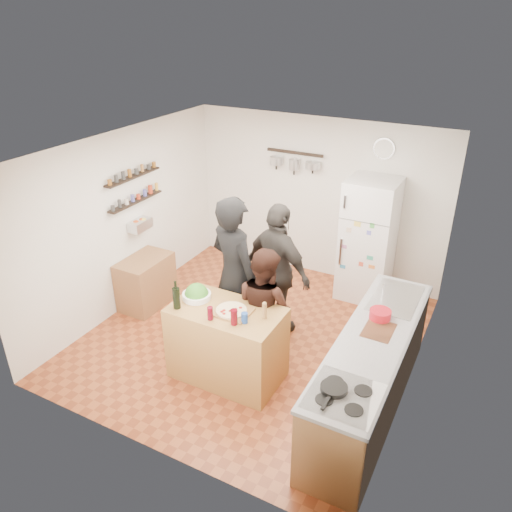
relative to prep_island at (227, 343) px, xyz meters
The scene contains 26 objects.
room_shell 1.43m from the prep_island, 94.85° to the left, with size 4.20×4.20×4.20m.
prep_island is the anchor object (origin of this frame).
pizza_board 0.47m from the prep_island, 14.04° to the right, with size 0.42×0.34×0.02m, color brown.
pizza 0.49m from the prep_island, 14.04° to the right, with size 0.34×0.34×0.02m, color #CFBE88.
salad_bowl 0.65m from the prep_island, behind, with size 0.33×0.33×0.07m, color white.
wine_bottle 0.80m from the prep_island, 156.25° to the right, with size 0.08×0.08×0.25m, color black.
wine_glass_near 0.58m from the prep_island, 101.77° to the right, with size 0.06×0.06×0.15m, color #4E0613.
wine_glass_far 0.62m from the prep_island, 42.27° to the right, with size 0.07×0.07×0.18m, color #4F060F.
pepper_mill 0.70m from the prep_island, ahead, with size 0.05×0.05×0.16m, color olive.
salt_canister 0.61m from the prep_island, 21.80° to the right, with size 0.07×0.07×0.12m, color navy.
person_left 0.82m from the prep_island, 111.24° to the left, with size 0.73×0.48×2.01m, color black.
person_center 0.59m from the prep_island, 59.90° to the left, with size 0.74×0.58×1.52m, color black.
person_back 1.19m from the prep_island, 84.25° to the left, with size 1.05×0.44×1.80m, color #292624.
counter_run 1.62m from the prep_island, ahead, with size 0.63×2.63×0.90m, color #9E7042.
stove_top 1.80m from the prep_island, 23.66° to the right, with size 0.60×0.62×0.02m, color white.
skillet 1.72m from the prep_island, 24.38° to the right, with size 0.24×0.24×0.05m, color black.
sink 1.99m from the prep_island, 34.50° to the left, with size 0.50×0.80×0.03m, color silver.
cutting_board 1.71m from the prep_island, 13.75° to the left, with size 0.30×0.40×0.02m, color #965736.
red_bowl 1.74m from the prep_island, 21.65° to the left, with size 0.23×0.23×0.10m, color #A5121E.
fridge 2.72m from the prep_island, 71.58° to the left, with size 0.70×0.68×1.80m, color white.
wall_clock 3.45m from the prep_island, 73.57° to the left, with size 0.30×0.30×0.03m, color silver.
spice_shelf_lower 2.49m from the prep_island, 153.80° to the left, with size 0.12×1.00×0.03m, color black.
spice_shelf_upper 2.66m from the prep_island, 153.80° to the left, with size 0.12×1.00×0.03m, color black.
produce_basket 2.34m from the prep_island, 153.46° to the left, with size 0.18×0.35×0.14m, color silver.
side_table 2.01m from the prep_island, 156.23° to the left, with size 0.50×0.80×0.73m, color #91643D.
pot_rack 3.21m from the prep_island, 99.15° to the left, with size 0.90×0.04×0.04m, color black.
Camera 1 is at (2.56, -4.75, 3.91)m, focal length 35.00 mm.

